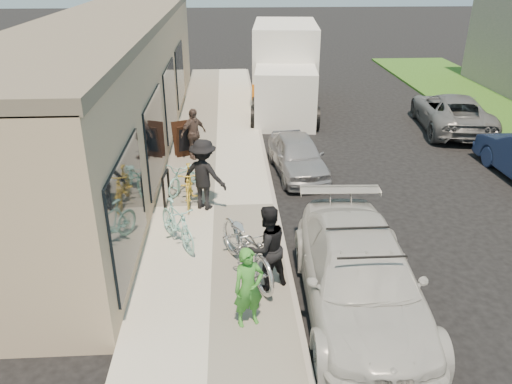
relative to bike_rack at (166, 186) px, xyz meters
name	(u,v)px	position (x,y,z in m)	size (l,w,h in m)	color
ground	(311,276)	(3.17, -3.03, -0.70)	(120.00, 120.00, 0.00)	black
sidewalk	(214,208)	(1.17, -0.03, -0.62)	(3.00, 34.00, 0.15)	#BCB9A9
curb	(275,207)	(2.72, -0.03, -0.63)	(0.12, 34.00, 0.13)	gray
storefront	(114,84)	(-2.07, 4.96, 1.43)	(3.60, 20.00, 4.22)	tan
bike_rack	(166,186)	(0.00, 0.00, 0.00)	(0.12, 0.64, 0.91)	black
sandwich_board	(185,139)	(0.22, 3.55, -0.01)	(0.84, 0.84, 1.05)	black
sedan_white	(360,277)	(3.84, -4.14, 0.02)	(2.23, 5.06, 1.48)	beige
sedan_silver	(298,155)	(3.60, 2.26, -0.12)	(1.36, 3.37, 1.15)	#9C9CA1
moving_truck	(285,71)	(4.02, 9.69, 0.80)	(3.20, 7.05, 3.36)	white
far_car_gray	(451,112)	(9.85, 6.15, -0.03)	(2.21, 4.79, 1.33)	#5B5D60
tandem_bike	(247,245)	(1.88, -3.03, 0.08)	(0.83, 2.37, 1.25)	#B9B9BB
woman_rider	(248,288)	(1.85, -4.56, 0.18)	(0.53, 0.35, 1.45)	#38882D
man_standing	(267,247)	(2.23, -3.49, 0.29)	(0.81, 0.63, 1.67)	black
cruiser_bike_a	(177,224)	(0.42, -1.84, -0.06)	(0.46, 1.63, 0.98)	#91D8CC
cruiser_bike_b	(185,175)	(0.39, 0.95, -0.13)	(0.56, 1.60, 0.84)	#91D8CC
cruiser_bike_c	(189,186)	(0.55, 0.15, -0.06)	(0.45, 1.61, 0.97)	gold
bystander_a	(204,175)	(0.96, -0.14, 0.35)	(1.16, 0.66, 1.79)	black
bystander_b	(193,134)	(0.51, 3.33, 0.24)	(0.92, 0.38, 1.58)	#514039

